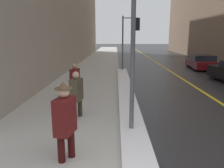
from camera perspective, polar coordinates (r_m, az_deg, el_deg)
The scene contains 9 objects.
sidewalk_slab at distance 18.57m, azimuth -4.38°, elevation 4.07°, with size 4.00×80.00×0.01m.
road_centre_stripe at distance 18.98m, azimuth 14.01°, elevation 3.90°, with size 0.16×80.00×0.00m.
snow_bank_curb at distance 9.90m, azimuth 3.78°, elevation -2.72°, with size 0.72×15.01×0.17m.
lamp_post at distance 5.70m, azimuth 5.63°, elevation 17.16°, with size 0.28×0.28×5.27m.
traffic_light_near at distance 16.75m, azimuth 5.13°, elevation 13.42°, with size 1.31×0.32×4.14m.
pedestrian_in_fedora at distance 4.75m, azimuth -12.12°, elevation -8.77°, with size 0.42×0.77×1.75m.
pedestrian_trailing at distance 7.23m, azimuth -9.22°, elevation -2.17°, with size 0.39×0.74×1.55m.
pedestrian_nearside at distance 9.64m, azimuth -9.63°, elevation 1.34°, with size 0.39×0.73×1.52m.
parked_car_maroon at distance 19.92m, azimuth 22.36°, elevation 5.36°, with size 2.22×4.35×1.18m.
Camera 1 is at (-0.28, -3.31, 2.64)m, focal length 35.00 mm.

